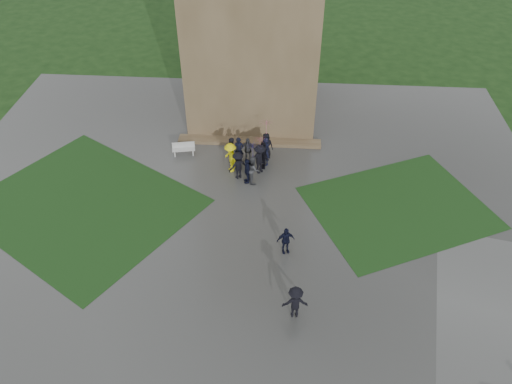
{
  "coord_description": "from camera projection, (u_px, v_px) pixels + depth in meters",
  "views": [
    {
      "loc": [
        2.24,
        -15.56,
        17.85
      ],
      "look_at": [
        0.85,
        4.36,
        1.2
      ],
      "focal_mm": 35.0,
      "sensor_mm": 36.0,
      "label": 1
    }
  ],
  "objects": [
    {
      "name": "ground",
      "position": [
        232.0,
        270.0,
        23.47
      ],
      "size": [
        120.0,
        120.0,
        0.0
      ],
      "primitive_type": "plane",
      "color": "black"
    },
    {
      "name": "plaza",
      "position": [
        236.0,
        239.0,
        25.0
      ],
      "size": [
        34.0,
        34.0,
        0.02
      ],
      "primitive_type": "cube",
      "color": "#373734",
      "rests_on": "ground"
    },
    {
      "name": "lawn_inset_left",
      "position": [
        83.0,
        205.0,
        26.97
      ],
      "size": [
        14.1,
        13.46,
        0.01
      ],
      "primitive_type": "cube",
      "rotation": [
        0.0,
        0.0,
        -0.56
      ],
      "color": "black",
      "rests_on": "plaza"
    },
    {
      "name": "lawn_inset_right",
      "position": [
        398.0,
        207.0,
        26.83
      ],
      "size": [
        11.12,
        10.15,
        0.01
      ],
      "primitive_type": "cube",
      "rotation": [
        0.0,
        0.0,
        0.44
      ],
      "color": "black",
      "rests_on": "plaza"
    },
    {
      "name": "tower_plinth",
      "position": [
        249.0,
        141.0,
        31.51
      ],
      "size": [
        9.0,
        0.8,
        0.22
      ],
      "primitive_type": "cube",
      "color": "brown",
      "rests_on": "plaza"
    },
    {
      "name": "bench",
      "position": [
        184.0,
        149.0,
        30.37
      ],
      "size": [
        1.43,
        0.68,
        0.8
      ],
      "rotation": [
        0.0,
        0.0,
        0.19
      ],
      "color": "beige",
      "rests_on": "plaza"
    },
    {
      "name": "visitor_cluster",
      "position": [
        251.0,
        153.0,
        28.6
      ],
      "size": [
        3.09,
        3.53,
        2.68
      ],
      "color": "black",
      "rests_on": "plaza"
    },
    {
      "name": "pedestrian_mid",
      "position": [
        286.0,
        240.0,
        23.87
      ],
      "size": [
        1.0,
        0.74,
        1.52
      ],
      "primitive_type": "imported",
      "rotation": [
        0.0,
        0.0,
        0.3
      ],
      "color": "black",
      "rests_on": "plaza"
    },
    {
      "name": "pedestrian_near",
      "position": [
        295.0,
        302.0,
        20.95
      ],
      "size": [
        1.15,
        0.68,
        1.7
      ],
      "primitive_type": "imported",
      "rotation": [
        0.0,
        0.0,
        3.25
      ],
      "color": "black",
      "rests_on": "plaza"
    }
  ]
}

